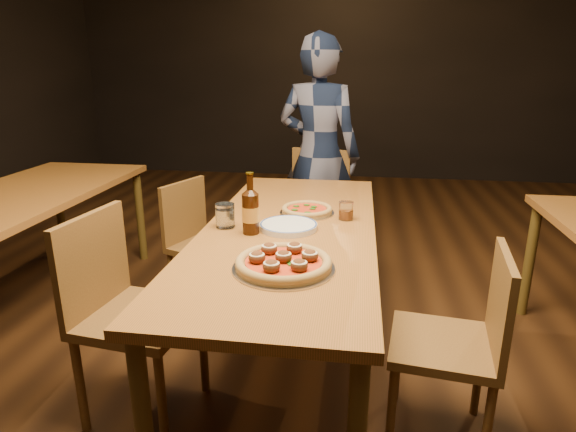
# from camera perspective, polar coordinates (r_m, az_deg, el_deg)

# --- Properties ---
(ground) EXTENTS (9.00, 9.00, 0.00)m
(ground) POSITION_cam_1_polar(r_m,az_deg,el_deg) (2.62, 0.17, -17.05)
(ground) COLOR black
(table_main) EXTENTS (0.80, 2.00, 0.75)m
(table_main) POSITION_cam_1_polar(r_m,az_deg,el_deg) (2.30, 0.18, -3.00)
(table_main) COLOR brown
(table_main) RESTS_ON ground
(table_left) EXTENTS (0.80, 2.00, 0.75)m
(table_left) POSITION_cam_1_polar(r_m,az_deg,el_deg) (3.26, -30.05, 0.76)
(table_left) COLOR brown
(table_left) RESTS_ON ground
(chair_main_nw) EXTENTS (0.49, 0.49, 0.94)m
(chair_main_nw) POSITION_cam_1_polar(r_m,az_deg,el_deg) (2.17, -17.12, -11.18)
(chair_main_nw) COLOR brown
(chair_main_nw) RESTS_ON ground
(chair_main_sw) EXTENTS (0.51, 0.51, 0.84)m
(chair_main_sw) POSITION_cam_1_polar(r_m,az_deg,el_deg) (3.02, -9.41, -3.40)
(chair_main_sw) COLOR brown
(chair_main_sw) RESTS_ON ground
(chair_main_e) EXTENTS (0.45, 0.45, 0.87)m
(chair_main_e) POSITION_cam_1_polar(r_m,az_deg,el_deg) (2.06, 17.89, -14.12)
(chair_main_e) COLOR brown
(chair_main_e) RESTS_ON ground
(chair_end) EXTENTS (0.52, 0.52, 0.94)m
(chair_end) POSITION_cam_1_polar(r_m,az_deg,el_deg) (3.45, 2.86, 0.38)
(chair_end) COLOR brown
(chair_end) RESTS_ON ground
(pizza_meatball) EXTENTS (0.39, 0.39, 0.07)m
(pizza_meatball) POSITION_cam_1_polar(r_m,az_deg,el_deg) (1.81, -0.53, -5.51)
(pizza_meatball) COLOR #B7B7BF
(pizza_meatball) RESTS_ON table_main
(pizza_margherita) EXTENTS (0.28, 0.28, 0.04)m
(pizza_margherita) POSITION_cam_1_polar(r_m,az_deg,el_deg) (2.49, 2.26, 0.74)
(pizza_margherita) COLOR #B7B7BF
(pizza_margherita) RESTS_ON table_main
(plate_stack) EXTENTS (0.27, 0.27, 0.03)m
(plate_stack) POSITION_cam_1_polar(r_m,az_deg,el_deg) (2.25, 0.06, -1.22)
(plate_stack) COLOR white
(plate_stack) RESTS_ON table_main
(beer_bottle) EXTENTS (0.08, 0.08, 0.28)m
(beer_bottle) POSITION_cam_1_polar(r_m,az_deg,el_deg) (2.17, -4.45, 0.43)
(beer_bottle) COLOR black
(beer_bottle) RESTS_ON table_main
(water_glass) EXTENTS (0.09, 0.09, 0.11)m
(water_glass) POSITION_cam_1_polar(r_m,az_deg,el_deg) (2.28, -7.46, 0.06)
(water_glass) COLOR white
(water_glass) RESTS_ON table_main
(amber_glass) EXTENTS (0.07, 0.07, 0.09)m
(amber_glass) POSITION_cam_1_polar(r_m,az_deg,el_deg) (2.39, 6.90, 0.63)
(amber_glass) COLOR #994811
(amber_glass) RESTS_ON table_main
(diner) EXTENTS (0.71, 0.56, 1.70)m
(diner) POSITION_cam_1_polar(r_m,az_deg,el_deg) (3.56, 3.63, 7.21)
(diner) COLOR black
(diner) RESTS_ON ground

